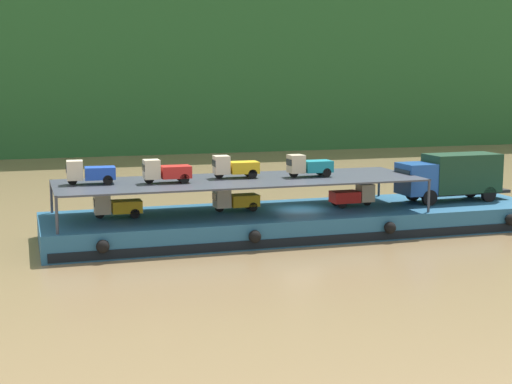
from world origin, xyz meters
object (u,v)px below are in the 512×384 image
(mini_truck_lower_aft, at_px, (235,200))
(mini_truck_upper_mid, at_px, (166,171))
(mini_truck_lower_mid, at_px, (353,195))
(mini_truck_upper_fore, at_px, (235,167))
(cargo_barge, at_px, (300,221))
(covered_lorry, at_px, (451,176))
(mini_truck_upper_stern, at_px, (90,172))
(mini_truck_upper_bow, at_px, (309,166))
(mini_truck_lower_stern, at_px, (117,206))

(mini_truck_lower_aft, xyz_separation_m, mini_truck_upper_mid, (-4.35, -0.75, 2.00))
(mini_truck_lower_mid, bearing_deg, mini_truck_upper_mid, -179.18)
(mini_truck_upper_mid, distance_m, mini_truck_upper_fore, 4.49)
(mini_truck_lower_mid, bearing_deg, cargo_barge, -179.38)
(cargo_barge, distance_m, mini_truck_upper_fore, 5.28)
(mini_truck_lower_aft, distance_m, mini_truck_upper_fore, 2.01)
(covered_lorry, xyz_separation_m, mini_truck_upper_stern, (-23.07, 0.71, 1.00))
(mini_truck_upper_stern, bearing_deg, mini_truck_lower_aft, -0.18)
(mini_truck_upper_stern, height_order, mini_truck_upper_bow, same)
(mini_truck_upper_bow, bearing_deg, mini_truck_lower_stern, 177.28)
(mini_truck_lower_aft, xyz_separation_m, mini_truck_upper_stern, (-8.58, 0.03, 2.00))
(cargo_barge, xyz_separation_m, mini_truck_upper_bow, (0.56, -0.01, 3.44))
(mini_truck_lower_aft, height_order, mini_truck_upper_stern, mini_truck_upper_stern)
(cargo_barge, bearing_deg, mini_truck_upper_fore, 168.56)
(mini_truck_upper_stern, bearing_deg, mini_truck_lower_mid, -2.15)
(mini_truck_lower_mid, relative_size, mini_truck_upper_bow, 1.00)
(cargo_barge, distance_m, mini_truck_upper_mid, 9.00)
(mini_truck_upper_mid, height_order, mini_truck_upper_bow, same)
(mini_truck_lower_aft, bearing_deg, mini_truck_upper_fore, 75.30)
(mini_truck_lower_stern, bearing_deg, mini_truck_lower_mid, -1.98)
(mini_truck_upper_fore, bearing_deg, mini_truck_lower_mid, -5.73)
(cargo_barge, bearing_deg, mini_truck_lower_mid, 0.62)
(mini_truck_lower_stern, distance_m, mini_truck_upper_stern, 2.47)
(covered_lorry, relative_size, mini_truck_lower_mid, 2.88)
(mini_truck_upper_fore, distance_m, mini_truck_upper_bow, 4.56)
(cargo_barge, distance_m, mini_truck_upper_bow, 3.49)
(mini_truck_lower_aft, xyz_separation_m, mini_truck_lower_mid, (7.56, -0.58, 0.00))
(mini_truck_lower_mid, relative_size, mini_truck_upper_fore, 0.99)
(mini_truck_upper_bow, bearing_deg, mini_truck_upper_mid, -179.19)
(cargo_barge, relative_size, mini_truck_upper_fore, 11.17)
(mini_truck_lower_stern, distance_m, mini_truck_lower_aft, 7.13)
(covered_lorry, height_order, mini_truck_upper_mid, mini_truck_upper_mid)
(mini_truck_lower_aft, distance_m, mini_truck_lower_mid, 7.58)
(cargo_barge, height_order, mini_truck_upper_stern, mini_truck_upper_stern)
(mini_truck_upper_mid, bearing_deg, mini_truck_lower_stern, 166.28)
(mini_truck_lower_mid, distance_m, mini_truck_upper_bow, 3.63)
(cargo_barge, relative_size, mini_truck_lower_stern, 11.24)
(mini_truck_upper_fore, bearing_deg, cargo_barge, -11.44)
(covered_lorry, distance_m, mini_truck_lower_stern, 21.65)
(covered_lorry, xyz_separation_m, mini_truck_lower_aft, (-14.49, 0.69, -1.00))
(mini_truck_lower_stern, relative_size, mini_truck_lower_mid, 1.01)
(mini_truck_lower_stern, relative_size, mini_truck_lower_aft, 0.99)
(mini_truck_upper_fore, bearing_deg, mini_truck_upper_mid, -168.10)
(mini_truck_lower_mid, relative_size, mini_truck_upper_stern, 0.98)
(cargo_barge, relative_size, covered_lorry, 3.93)
(cargo_barge, relative_size, mini_truck_upper_stern, 11.09)
(mini_truck_lower_mid, bearing_deg, mini_truck_upper_stern, 177.85)
(mini_truck_lower_stern, bearing_deg, mini_truck_upper_bow, -2.72)
(mini_truck_lower_stern, xyz_separation_m, mini_truck_lower_mid, (14.68, -0.51, 0.00))
(covered_lorry, xyz_separation_m, mini_truck_upper_fore, (-14.45, 0.86, 1.00))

